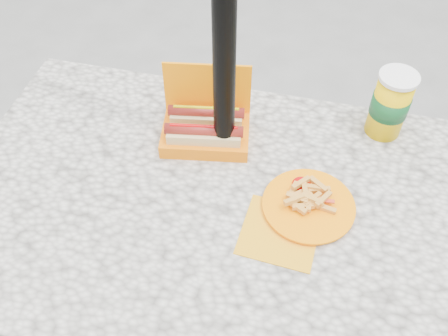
% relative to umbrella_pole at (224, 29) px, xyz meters
% --- Properties ---
extents(ground, '(60.00, 60.00, 0.00)m').
position_rel_umbrella_pole_xyz_m(ground, '(0.00, -0.16, -1.10)').
color(ground, slate).
extents(picnic_table, '(1.20, 0.80, 0.75)m').
position_rel_umbrella_pole_xyz_m(picnic_table, '(0.00, -0.16, -0.46)').
color(picnic_table, beige).
rests_on(picnic_table, ground).
extents(umbrella_pole, '(0.05, 0.05, 2.20)m').
position_rel_umbrella_pole_xyz_m(umbrella_pole, '(0.00, 0.00, 0.00)').
color(umbrella_pole, black).
rests_on(umbrella_pole, ground).
extents(hotdog_box, '(0.24, 0.19, 0.18)m').
position_rel_umbrella_pole_xyz_m(hotdog_box, '(-0.05, 0.03, -0.31)').
color(hotdog_box, '#FF8400').
rests_on(hotdog_box, picnic_table).
extents(fries_plate, '(0.24, 0.27, 0.04)m').
position_rel_umbrella_pole_xyz_m(fries_plate, '(0.22, -0.14, -0.34)').
color(fries_plate, orange).
rests_on(fries_plate, picnic_table).
extents(soda_cup, '(0.10, 0.10, 0.18)m').
position_rel_umbrella_pole_xyz_m(soda_cup, '(0.38, 0.16, -0.26)').
color(soda_cup, '#FAC203').
rests_on(soda_cup, picnic_table).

